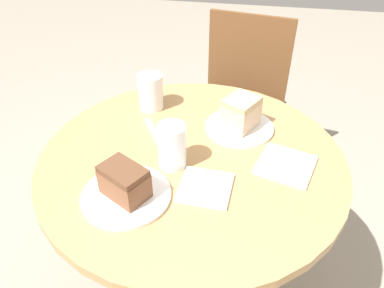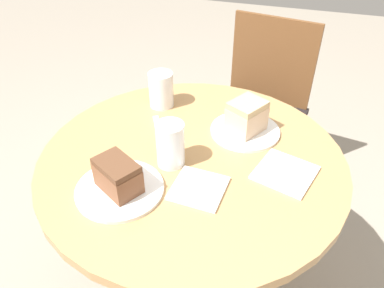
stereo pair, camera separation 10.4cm
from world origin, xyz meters
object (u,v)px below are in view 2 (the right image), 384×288
object	(u,v)px
plate_far	(245,131)
cake_slice_near	(118,176)
cake_slice_far	(247,116)
glass_lemonade	(161,91)
glass_water	(170,146)
chair	(258,109)
plate_near	(120,189)

from	to	relation	value
plate_far	cake_slice_near	size ratio (longest dim) A/B	1.56
cake_slice_far	glass_lemonade	world-z (taller)	glass_lemonade
glass_lemonade	glass_water	distance (m)	0.31
chair	cake_slice_near	size ratio (longest dim) A/B	6.33
cake_slice_far	plate_far	bearing A→B (deg)	0.00
plate_far	glass_water	world-z (taller)	glass_water
plate_near	glass_lemonade	world-z (taller)	glass_lemonade
plate_far	glass_water	distance (m)	0.27
plate_far	cake_slice_near	world-z (taller)	cake_slice_near
cake_slice_near	glass_water	bearing A→B (deg)	59.30
cake_slice_far	glass_lemonade	distance (m)	0.31
plate_near	cake_slice_near	distance (m)	0.05
plate_far	cake_slice_far	size ratio (longest dim) A/B	1.59
chair	glass_lemonade	distance (m)	0.72
plate_far	cake_slice_far	xyz separation A→B (m)	(-0.00, 0.00, 0.05)
chair	cake_slice_near	distance (m)	1.08
glass_lemonade	plate_far	bearing A→B (deg)	-13.72
cake_slice_near	glass_lemonade	xyz separation A→B (m)	(-0.05, 0.43, 0.00)
plate_far	glass_lemonade	size ratio (longest dim) A/B	1.80
plate_near	cake_slice_near	size ratio (longest dim) A/B	1.64
glass_lemonade	plate_near	bearing A→B (deg)	-83.12
chair	plate_far	size ratio (longest dim) A/B	4.06
chair	glass_lemonade	size ratio (longest dim) A/B	7.29
cake_slice_far	cake_slice_near	bearing A→B (deg)	-125.73
plate_near	cake_slice_far	xyz separation A→B (m)	(0.25, 0.35, 0.05)
plate_far	plate_near	bearing A→B (deg)	-125.73
plate_near	plate_far	bearing A→B (deg)	54.27
cake_slice_near	glass_water	distance (m)	0.17
plate_near	glass_lemonade	bearing A→B (deg)	96.88
chair	plate_far	bearing A→B (deg)	-76.35
glass_lemonade	chair	bearing A→B (deg)	64.83
cake_slice_far	plate_near	bearing A→B (deg)	-125.73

